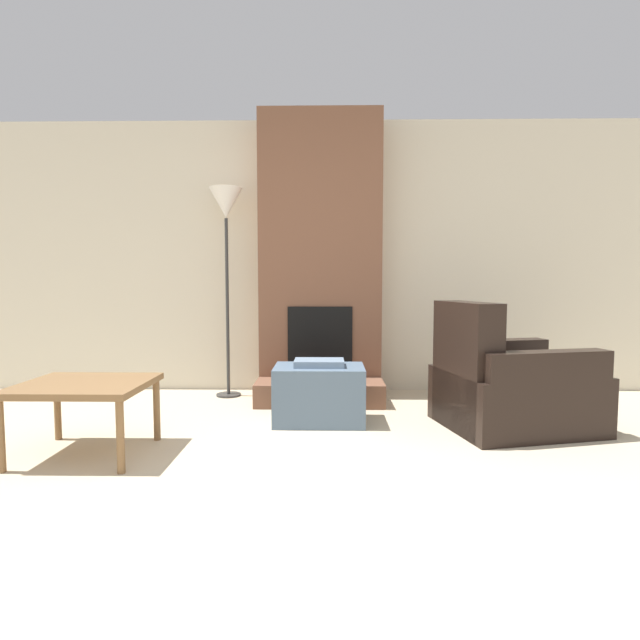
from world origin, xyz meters
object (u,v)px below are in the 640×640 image
side_table (85,390)px  armchair (506,390)px  floor_lamp_left (226,216)px  ottoman (319,393)px

side_table → armchair: bearing=12.5°
armchair → floor_lamp_left: 2.80m
ottoman → armchair: size_ratio=0.58×
armchair → floor_lamp_left: bearing=52.9°
ottoman → armchair: armchair is taller
armchair → ottoman: bearing=71.6°
ottoman → side_table: ottoman is taller
armchair → floor_lamp_left: floor_lamp_left is taller
side_table → floor_lamp_left: floor_lamp_left is taller
armchair → side_table: bearing=89.4°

